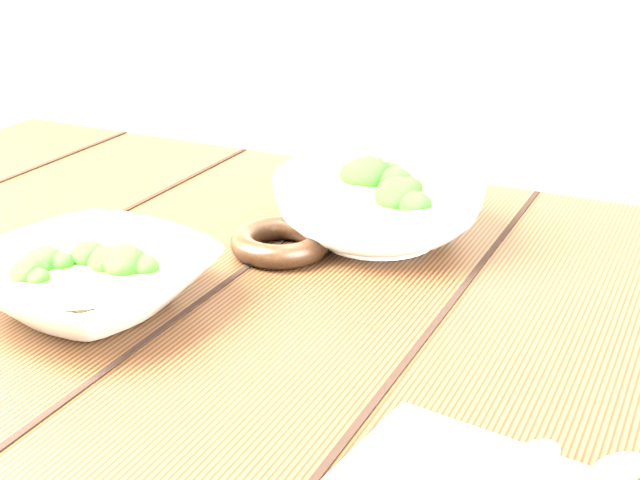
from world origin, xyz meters
TOP-DOWN VIEW (x-y plane):
  - table at (0.00, 0.00)m, footprint 1.20×0.80m
  - soup_bowl_front at (-0.10, -0.07)m, footprint 0.23×0.23m
  - soup_bowl_back at (0.06, 0.18)m, footprint 0.24×0.24m
  - trivet at (-0.01, 0.10)m, footprint 0.10×0.10m
  - spoon_left at (0.29, -0.17)m, footprint 0.07×0.15m

SIDE VIEW (x-z plane):
  - table at x=0.00m, z-range 0.26..1.01m
  - trivet at x=-0.01m, z-range 0.75..0.77m
  - spoon_left at x=0.29m, z-range 0.76..0.77m
  - soup_bowl_front at x=-0.10m, z-range 0.75..0.81m
  - soup_bowl_back at x=0.06m, z-range 0.75..0.83m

